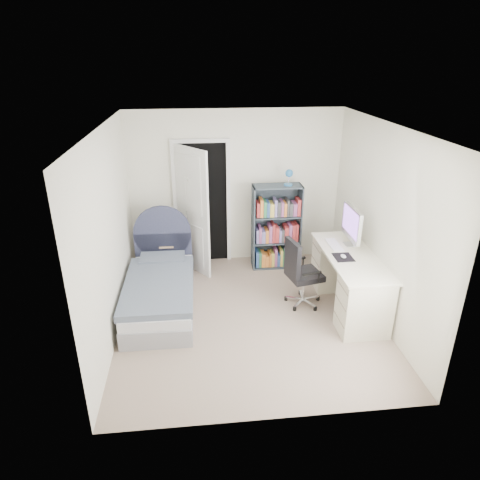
{
  "coord_description": "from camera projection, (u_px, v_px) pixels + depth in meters",
  "views": [
    {
      "loc": [
        -0.65,
        -4.85,
        3.24
      ],
      "look_at": [
        -0.1,
        0.19,
        1.04
      ],
      "focal_mm": 32.0,
      "sensor_mm": 36.0,
      "label": 1
    }
  ],
  "objects": [
    {
      "name": "nightstand",
      "position": [
        173.0,
        248.0,
        6.83
      ],
      "size": [
        0.42,
        0.42,
        0.61
      ],
      "color": "#D8B085",
      "rests_on": "ground"
    },
    {
      "name": "desk",
      "position": [
        349.0,
        279.0,
        5.82
      ],
      "size": [
        0.66,
        1.64,
        1.35
      ],
      "color": "beige",
      "rests_on": "ground"
    },
    {
      "name": "bookcase",
      "position": [
        277.0,
        230.0,
        6.91
      ],
      "size": [
        0.77,
        0.33,
        1.64
      ],
      "color": "#37424B",
      "rests_on": "ground"
    },
    {
      "name": "bed",
      "position": [
        161.0,
        288.0,
        5.92
      ],
      "size": [
        0.93,
        1.91,
        1.17
      ],
      "color": "gray",
      "rests_on": "ground"
    },
    {
      "name": "floor_lamp",
      "position": [
        189.0,
        232.0,
        6.82
      ],
      "size": [
        0.22,
        0.22,
        1.56
      ],
      "color": "silver",
      "rests_on": "ground"
    },
    {
      "name": "office_chair",
      "position": [
        300.0,
        270.0,
        5.83
      ],
      "size": [
        0.53,
        0.55,
        0.98
      ],
      "color": "silver",
      "rests_on": "ground"
    },
    {
      "name": "room_shell",
      "position": [
        250.0,
        230.0,
        5.28
      ],
      "size": [
        3.5,
        3.7,
        2.6
      ],
      "color": "gray",
      "rests_on": "ground"
    },
    {
      "name": "door",
      "position": [
        196.0,
        207.0,
        6.73
      ],
      "size": [
        0.92,
        0.69,
        2.06
      ],
      "color": "black",
      "rests_on": "ground"
    }
  ]
}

